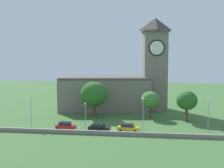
{
  "coord_description": "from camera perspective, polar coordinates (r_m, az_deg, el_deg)",
  "views": [
    {
      "loc": [
        10.3,
        -69.85,
        16.95
      ],
      "look_at": [
        -1.01,
        9.57,
        9.16
      ],
      "focal_mm": 51.92,
      "sensor_mm": 36.0,
      "label": 1
    }
  ],
  "objects": [
    {
      "name": "ground_plane",
      "position": [
        87.14,
        1.17,
        -5.67
      ],
      "size": [
        200.0,
        200.0,
        0.0
      ],
      "primitive_type": "plane",
      "color": "#3D6633"
    },
    {
      "name": "church",
      "position": [
        96.18,
        1.14,
        -0.19
      ],
      "size": [
        33.04,
        16.4,
        27.07
      ],
      "color": "slate",
      "rests_on": "ground"
    },
    {
      "name": "quay_barrier",
      "position": [
        67.45,
        -0.94,
        -8.63
      ],
      "size": [
        53.68,
        0.7,
        0.87
      ],
      "primitive_type": "cube",
      "color": "gray",
      "rests_on": "ground"
    },
    {
      "name": "car_red",
      "position": [
        72.04,
        -8.18,
        -7.36
      ],
      "size": [
        4.46,
        2.61,
        1.85
      ],
      "color": "red",
      "rests_on": "ground"
    },
    {
      "name": "car_black",
      "position": [
        70.21,
        -2.29,
        -7.7
      ],
      "size": [
        4.79,
        2.54,
        1.71
      ],
      "color": "black",
      "rests_on": "ground"
    },
    {
      "name": "car_yellow",
      "position": [
        70.5,
        2.88,
        -7.68
      ],
      "size": [
        4.88,
        2.72,
        1.64
      ],
      "color": "gold",
      "rests_on": "ground"
    },
    {
      "name": "streetlamp_west_end",
      "position": [
        75.38,
        -14.08,
        -3.88
      ],
      "size": [
        0.44,
        0.44,
        7.25
      ],
      "color": "#9EA0A5",
      "rests_on": "ground"
    },
    {
      "name": "streetlamp_west_mid",
      "position": [
        71.98,
        -4.73,
        -4.78
      ],
      "size": [
        0.44,
        0.44,
        5.95
      ],
      "color": "#9EA0A5",
      "rests_on": "ground"
    },
    {
      "name": "streetlamp_central",
      "position": [
        70.08,
        5.5,
        -4.41
      ],
      "size": [
        0.44,
        0.44,
        7.33
      ],
      "color": "#9EA0A5",
      "rests_on": "ground"
    },
    {
      "name": "streetlamp_east_mid",
      "position": [
        72.31,
        16.64,
        -4.37
      ],
      "size": [
        0.44,
        0.44,
        7.2
      ],
      "color": "#9EA0A5",
      "rests_on": "ground"
    },
    {
      "name": "tree_riverside_west",
      "position": [
        84.91,
        -3.18,
        -1.8
      ],
      "size": [
        7.15,
        7.15,
        9.37
      ],
      "color": "brown",
      "rests_on": "ground"
    },
    {
      "name": "tree_by_tower",
      "position": [
        81.06,
        13.05,
        -2.88
      ],
      "size": [
        5.13,
        5.13,
        7.63
      ],
      "color": "brown",
      "rests_on": "ground"
    },
    {
      "name": "tree_churchyard",
      "position": [
        83.9,
        6.76,
        -2.81
      ],
      "size": [
        4.81,
        4.81,
        7.03
      ],
      "color": "brown",
      "rests_on": "ground"
    }
  ]
}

